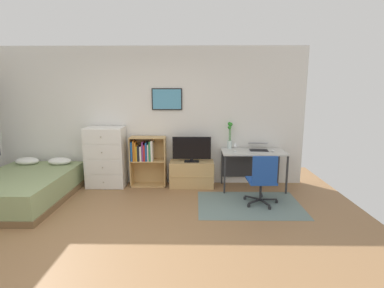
{
  "coord_description": "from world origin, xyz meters",
  "views": [
    {
      "loc": [
        0.93,
        -3.36,
        1.91
      ],
      "look_at": [
        0.86,
        1.5,
        0.98
      ],
      "focal_mm": 27.37,
      "sensor_mm": 36.0,
      "label": 1
    }
  ],
  "objects_px": {
    "office_chair": "(263,179)",
    "bed": "(23,188)",
    "desk": "(252,157)",
    "wine_glass": "(235,145)",
    "computer_mouse": "(273,151)",
    "laptop": "(258,147)",
    "bamboo_vase": "(230,136)",
    "bookshelf": "(146,157)",
    "dresser": "(106,157)",
    "tv_stand": "(192,174)",
    "television": "(192,150)"
  },
  "relations": [
    {
      "from": "office_chair",
      "to": "bed",
      "type": "bearing_deg",
      "value": 176.31
    },
    {
      "from": "desk",
      "to": "wine_glass",
      "type": "xyz_separation_m",
      "value": [
        -0.36,
        -0.16,
        0.27
      ]
    },
    {
      "from": "wine_glass",
      "to": "computer_mouse",
      "type": "bearing_deg",
      "value": 2.28
    },
    {
      "from": "laptop",
      "to": "desk",
      "type": "bearing_deg",
      "value": 179.86
    },
    {
      "from": "office_chair",
      "to": "bamboo_vase",
      "type": "relative_size",
      "value": 1.64
    },
    {
      "from": "laptop",
      "to": "bamboo_vase",
      "type": "distance_m",
      "value": 0.59
    },
    {
      "from": "computer_mouse",
      "to": "bamboo_vase",
      "type": "distance_m",
      "value": 0.86
    },
    {
      "from": "wine_glass",
      "to": "bookshelf",
      "type": "bearing_deg",
      "value": 171.95
    },
    {
      "from": "dresser",
      "to": "desk",
      "type": "height_order",
      "value": "dresser"
    },
    {
      "from": "tv_stand",
      "to": "bookshelf",
      "type": "bearing_deg",
      "value": 176.92
    },
    {
      "from": "laptop",
      "to": "bookshelf",
      "type": "bearing_deg",
      "value": -178.38
    },
    {
      "from": "bed",
      "to": "wine_glass",
      "type": "height_order",
      "value": "wine_glass"
    },
    {
      "from": "office_chair",
      "to": "wine_glass",
      "type": "height_order",
      "value": "wine_glass"
    },
    {
      "from": "television",
      "to": "dresser",
      "type": "bearing_deg",
      "value": 179.76
    },
    {
      "from": "bed",
      "to": "laptop",
      "type": "relative_size",
      "value": 4.84
    },
    {
      "from": "dresser",
      "to": "television",
      "type": "relative_size",
      "value": 1.59
    },
    {
      "from": "laptop",
      "to": "wine_glass",
      "type": "height_order",
      "value": "wine_glass"
    },
    {
      "from": "office_chair",
      "to": "computer_mouse",
      "type": "relative_size",
      "value": 8.27
    },
    {
      "from": "desk",
      "to": "bookshelf",
      "type": "bearing_deg",
      "value": 177.79
    },
    {
      "from": "laptop",
      "to": "wine_glass",
      "type": "distance_m",
      "value": 0.5
    },
    {
      "from": "bed",
      "to": "laptop",
      "type": "height_order",
      "value": "laptop"
    },
    {
      "from": "tv_stand",
      "to": "bamboo_vase",
      "type": "distance_m",
      "value": 1.05
    },
    {
      "from": "tv_stand",
      "to": "wine_glass",
      "type": "xyz_separation_m",
      "value": [
        0.81,
        -0.19,
        0.62
      ]
    },
    {
      "from": "bed",
      "to": "desk",
      "type": "xyz_separation_m",
      "value": [
        4.04,
        0.77,
        0.37
      ]
    },
    {
      "from": "tv_stand",
      "to": "desk",
      "type": "xyz_separation_m",
      "value": [
        1.17,
        -0.03,
        0.36
      ]
    },
    {
      "from": "bed",
      "to": "wine_glass",
      "type": "bearing_deg",
      "value": 9.23
    },
    {
      "from": "bamboo_vase",
      "to": "wine_glass",
      "type": "relative_size",
      "value": 2.91
    },
    {
      "from": "laptop",
      "to": "bamboo_vase",
      "type": "bearing_deg",
      "value": 167.59
    },
    {
      "from": "office_chair",
      "to": "computer_mouse",
      "type": "distance_m",
      "value": 0.91
    },
    {
      "from": "bed",
      "to": "computer_mouse",
      "type": "bearing_deg",
      "value": 8.1
    },
    {
      "from": "bed",
      "to": "bamboo_vase",
      "type": "bearing_deg",
      "value": 14.14
    },
    {
      "from": "laptop",
      "to": "bamboo_vase",
      "type": "height_order",
      "value": "bamboo_vase"
    },
    {
      "from": "dresser",
      "to": "tv_stand",
      "type": "xyz_separation_m",
      "value": [
        1.68,
        0.02,
        -0.34
      ]
    },
    {
      "from": "computer_mouse",
      "to": "bookshelf",
      "type": "bearing_deg",
      "value": 174.96
    },
    {
      "from": "tv_stand",
      "to": "television",
      "type": "xyz_separation_m",
      "value": [
        0.0,
        -0.02,
        0.49
      ]
    },
    {
      "from": "bookshelf",
      "to": "desk",
      "type": "xyz_separation_m",
      "value": [
        2.07,
        -0.08,
        0.02
      ]
    },
    {
      "from": "bookshelf",
      "to": "tv_stand",
      "type": "relative_size",
      "value": 1.15
    },
    {
      "from": "dresser",
      "to": "tv_stand",
      "type": "bearing_deg",
      "value": 0.52
    },
    {
      "from": "bed",
      "to": "television",
      "type": "distance_m",
      "value": 3.02
    },
    {
      "from": "bed",
      "to": "tv_stand",
      "type": "relative_size",
      "value": 2.36
    },
    {
      "from": "bookshelf",
      "to": "tv_stand",
      "type": "xyz_separation_m",
      "value": [
        0.9,
        -0.05,
        -0.33
      ]
    },
    {
      "from": "dresser",
      "to": "laptop",
      "type": "height_order",
      "value": "dresser"
    },
    {
      "from": "desk",
      "to": "television",
      "type": "bearing_deg",
      "value": 179.55
    },
    {
      "from": "bed",
      "to": "dresser",
      "type": "bearing_deg",
      "value": 33.17
    },
    {
      "from": "desk",
      "to": "office_chair",
      "type": "bearing_deg",
      "value": -90.19
    },
    {
      "from": "television",
      "to": "office_chair",
      "type": "height_order",
      "value": "television"
    },
    {
      "from": "bamboo_vase",
      "to": "desk",
      "type": "bearing_deg",
      "value": -19.16
    },
    {
      "from": "office_chair",
      "to": "tv_stand",
      "type": "bearing_deg",
      "value": 139.36
    },
    {
      "from": "bookshelf",
      "to": "laptop",
      "type": "xyz_separation_m",
      "value": [
        2.18,
        -0.09,
        0.22
      ]
    },
    {
      "from": "dresser",
      "to": "computer_mouse",
      "type": "xyz_separation_m",
      "value": [
        3.19,
        -0.15,
        0.17
      ]
    }
  ]
}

